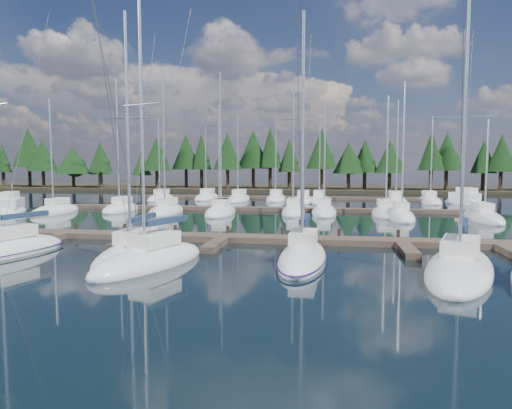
% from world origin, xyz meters
% --- Properties ---
extents(ground, '(260.00, 260.00, 0.00)m').
position_xyz_m(ground, '(0.00, 30.00, 0.00)').
color(ground, black).
rests_on(ground, ground).
extents(far_shore, '(220.00, 30.00, 0.60)m').
position_xyz_m(far_shore, '(0.00, 90.00, 0.30)').
color(far_shore, '#2A2517').
rests_on(far_shore, ground).
extents(main_dock, '(44.00, 6.13, 0.90)m').
position_xyz_m(main_dock, '(0.00, 17.36, 0.20)').
color(main_dock, brown).
rests_on(main_dock, ground).
extents(back_docks, '(50.00, 21.80, 0.40)m').
position_xyz_m(back_docks, '(0.00, 49.58, 0.20)').
color(back_docks, brown).
rests_on(back_docks, ground).
extents(front_sailboat_1, '(4.67, 8.68, 15.96)m').
position_xyz_m(front_sailboat_1, '(-11.62, 10.87, 0.31)').
color(front_sailboat_1, silver).
rests_on(front_sailboat_1, ground).
extents(front_sailboat_2, '(5.12, 8.84, 15.25)m').
position_xyz_m(front_sailboat_2, '(-2.05, 9.42, 0.30)').
color(front_sailboat_2, silver).
rests_on(front_sailboat_2, ground).
extents(front_sailboat_3, '(3.07, 8.19, 14.23)m').
position_xyz_m(front_sailboat_3, '(-3.50, 10.58, 0.29)').
color(front_sailboat_3, silver).
rests_on(front_sailboat_3, ground).
extents(front_sailboat_4, '(2.95, 8.70, 14.04)m').
position_xyz_m(front_sailboat_4, '(5.88, 11.47, 0.29)').
color(front_sailboat_4, silver).
rests_on(front_sailboat_4, ground).
extents(front_sailboat_5, '(6.07, 10.75, 13.73)m').
position_xyz_m(front_sailboat_5, '(13.61, 9.99, 0.28)').
color(front_sailboat_5, silver).
rests_on(front_sailboat_5, ground).
extents(back_sailboat_rows, '(47.57, 32.67, 16.65)m').
position_xyz_m(back_sailboat_rows, '(0.62, 44.93, 0.27)').
color(back_sailboat_rows, silver).
rests_on(back_sailboat_rows, ground).
extents(motor_yacht_left, '(5.68, 8.36, 3.97)m').
position_xyz_m(motor_yacht_left, '(-27.73, 32.26, 0.45)').
color(motor_yacht_left, silver).
rests_on(motor_yacht_left, ground).
extents(motor_yacht_right, '(5.45, 8.10, 3.84)m').
position_xyz_m(motor_yacht_right, '(25.60, 52.90, 0.44)').
color(motor_yacht_right, silver).
rests_on(motor_yacht_right, ground).
extents(tree_line, '(186.25, 11.43, 13.12)m').
position_xyz_m(tree_line, '(-3.42, 80.26, 7.42)').
color(tree_line, black).
rests_on(tree_line, far_shore).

